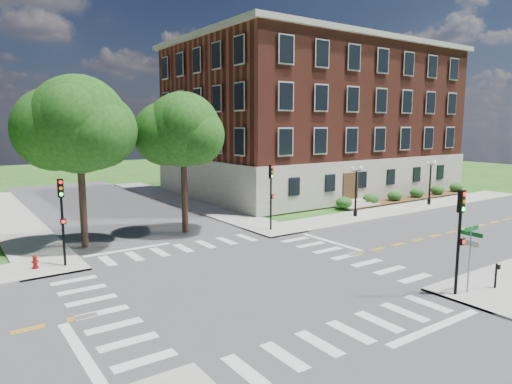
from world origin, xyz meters
TOP-DOWN VIEW (x-y plane):
  - ground at (0.00, 0.00)m, footprint 160.00×160.00m
  - road_ew at (0.00, 0.00)m, footprint 90.00×12.00m
  - road_ns at (0.00, 0.00)m, footprint 12.00×90.00m
  - sidewalk_ne at (15.38, 15.38)m, footprint 34.00×34.00m
  - crosswalk_east at (7.20, 0.00)m, footprint 2.20×10.20m
  - stop_bar_east at (8.80, 3.00)m, footprint 0.40×5.50m
  - main_building at (24.00, 21.99)m, footprint 30.60×22.40m
  - shrub_row at (27.00, 10.80)m, footprint 18.00×2.00m
  - tree_c at (-5.12, 10.76)m, footprint 6.02×6.02m
  - tree_d at (1.87, 10.74)m, footprint 5.24×5.24m
  - traffic_signal_se at (6.61, -7.38)m, footprint 0.33×0.37m
  - traffic_signal_ne at (7.35, 7.76)m, footprint 0.38×0.46m
  - traffic_signal_nw at (-7.06, 7.30)m, footprint 0.35×0.40m
  - twin_lamp_west at (16.19, 7.72)m, footprint 1.36×0.36m
  - twin_lamp_east at (26.35, 7.65)m, footprint 1.36×0.36m
  - street_sign_pole at (7.33, -7.53)m, footprint 1.10×1.10m
  - push_button_post at (8.89, -8.01)m, footprint 0.14×0.21m
  - fire_hydrant at (-8.50, 7.65)m, footprint 0.35×0.35m

SIDE VIEW (x-z plane):
  - ground at x=0.00m, z-range 0.00..0.00m
  - crosswalk_east at x=7.20m, z-range -0.01..0.01m
  - stop_bar_east at x=8.80m, z-range 0.00..0.00m
  - shrub_row at x=27.00m, z-range -0.65..0.65m
  - road_ew at x=0.00m, z-range 0.00..0.01m
  - road_ns at x=0.00m, z-range 0.00..0.01m
  - sidewalk_ne at x=15.38m, z-range 0.00..0.12m
  - fire_hydrant at x=-8.50m, z-range 0.09..0.84m
  - push_button_post at x=8.89m, z-range 0.20..1.40m
  - street_sign_pole at x=7.33m, z-range 0.76..3.86m
  - twin_lamp_west at x=16.19m, z-range 0.41..4.64m
  - twin_lamp_east at x=26.35m, z-range 0.41..4.64m
  - traffic_signal_se at x=6.61m, z-range 0.79..5.59m
  - traffic_signal_ne at x=7.35m, z-range 0.79..5.59m
  - traffic_signal_nw at x=-7.06m, z-range 0.79..5.59m
  - tree_d at x=1.87m, z-range 2.44..12.38m
  - tree_c at x=-5.12m, z-range 2.43..13.12m
  - main_building at x=24.00m, z-range 0.09..16.59m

